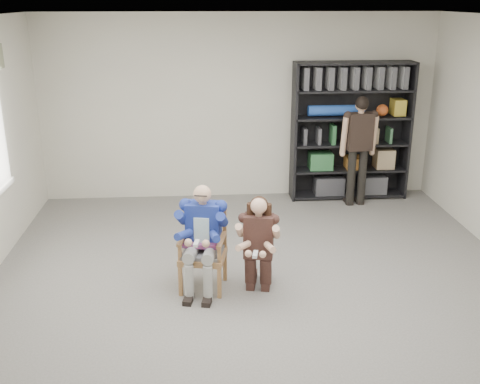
{
  "coord_description": "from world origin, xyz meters",
  "views": [
    {
      "loc": [
        -0.62,
        -4.97,
        2.99
      ],
      "look_at": [
        -0.2,
        0.6,
        1.05
      ],
      "focal_mm": 42.0,
      "sensor_mm": 36.0,
      "label": 1
    }
  ],
  "objects_px": {
    "armchair": "(203,250)",
    "seated_man": "(203,238)",
    "bookshelf": "(351,132)",
    "kneeling_woman": "(258,245)",
    "standing_man": "(358,152)"
  },
  "relations": [
    {
      "from": "armchair",
      "to": "seated_man",
      "type": "distance_m",
      "value": 0.14
    },
    {
      "from": "armchair",
      "to": "bookshelf",
      "type": "bearing_deg",
      "value": 61.91
    },
    {
      "from": "kneeling_woman",
      "to": "standing_man",
      "type": "bearing_deg",
      "value": 66.88
    },
    {
      "from": "seated_man",
      "to": "standing_man",
      "type": "distance_m",
      "value": 3.39
    },
    {
      "from": "bookshelf",
      "to": "standing_man",
      "type": "distance_m",
      "value": 0.43
    },
    {
      "from": "kneeling_woman",
      "to": "bookshelf",
      "type": "relative_size",
      "value": 0.51
    },
    {
      "from": "armchair",
      "to": "kneeling_woman",
      "type": "height_order",
      "value": "kneeling_woman"
    },
    {
      "from": "seated_man",
      "to": "kneeling_woman",
      "type": "bearing_deg",
      "value": -0.28
    },
    {
      "from": "armchair",
      "to": "seated_man",
      "type": "relative_size",
      "value": 0.77
    },
    {
      "from": "armchair",
      "to": "bookshelf",
      "type": "xyz_separation_m",
      "value": [
        2.31,
        2.8,
        0.6
      ]
    },
    {
      "from": "seated_man",
      "to": "standing_man",
      "type": "bearing_deg",
      "value": 57.58
    },
    {
      "from": "standing_man",
      "to": "armchair",
      "type": "bearing_deg",
      "value": -138.01
    },
    {
      "from": "seated_man",
      "to": "bookshelf",
      "type": "relative_size",
      "value": 0.56
    },
    {
      "from": "standing_man",
      "to": "seated_man",
      "type": "bearing_deg",
      "value": -138.01
    },
    {
      "from": "kneeling_woman",
      "to": "bookshelf",
      "type": "height_order",
      "value": "bookshelf"
    }
  ]
}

